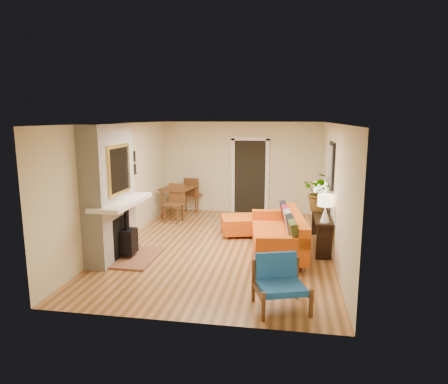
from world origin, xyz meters
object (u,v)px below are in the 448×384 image
(blue_chair, at_px, (279,279))
(console_table, at_px, (321,220))
(sofa, at_px, (282,234))
(lamp_far, at_px, (320,191))
(houseplant, at_px, (322,192))
(lamp_near, at_px, (325,205))
(ottoman, at_px, (240,224))
(dining_table, at_px, (182,193))

(blue_chair, bearing_deg, console_table, 74.81)
(sofa, height_order, lamp_far, lamp_far)
(sofa, distance_m, houseplant, 1.35)
(lamp_near, distance_m, houseplant, 0.94)
(ottoman, distance_m, console_table, 1.94)
(console_table, distance_m, houseplant, 0.61)
(blue_chair, height_order, lamp_far, lamp_far)
(sofa, distance_m, blue_chair, 2.37)
(ottoman, xyz_separation_m, blue_chair, (1.02, -3.52, 0.16))
(console_table, bearing_deg, lamp_near, -90.00)
(console_table, distance_m, lamp_far, 0.87)
(lamp_near, bearing_deg, ottoman, 144.02)
(blue_chair, xyz_separation_m, lamp_far, (0.80, 3.66, 0.66))
(ottoman, height_order, lamp_far, lamp_far)
(sofa, height_order, console_table, sofa)
(blue_chair, xyz_separation_m, console_table, (0.80, 2.93, 0.17))
(ottoman, relative_size, dining_table, 0.54)
(ottoman, bearing_deg, lamp_far, 4.54)
(lamp_near, bearing_deg, blue_chair, -109.95)
(blue_chair, distance_m, houseplant, 3.31)
(console_table, height_order, lamp_near, lamp_near)
(lamp_near, bearing_deg, houseplant, 90.61)
(console_table, relative_size, houseplant, 2.16)
(ottoman, xyz_separation_m, lamp_near, (1.82, -1.32, 0.82))
(ottoman, bearing_deg, dining_table, 140.16)
(dining_table, bearing_deg, ottoman, -39.84)
(houseplant, bearing_deg, dining_table, 152.33)
(sofa, xyz_separation_m, lamp_far, (0.82, 1.29, 0.67))
(dining_table, height_order, houseplant, houseplant)
(ottoman, xyz_separation_m, console_table, (1.82, -0.58, 0.33))
(sofa, relative_size, lamp_far, 4.35)
(sofa, relative_size, houseplant, 2.74)
(sofa, xyz_separation_m, dining_table, (-2.82, 2.66, 0.27))
(blue_chair, height_order, lamp_near, lamp_near)
(sofa, distance_m, lamp_near, 1.08)
(dining_table, relative_size, lamp_far, 3.52)
(blue_chair, relative_size, lamp_far, 1.67)
(blue_chair, distance_m, console_table, 3.04)
(ottoman, relative_size, houseplant, 1.19)
(lamp_far, bearing_deg, dining_table, 159.32)
(sofa, relative_size, lamp_near, 4.35)
(console_table, distance_m, lamp_near, 0.89)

